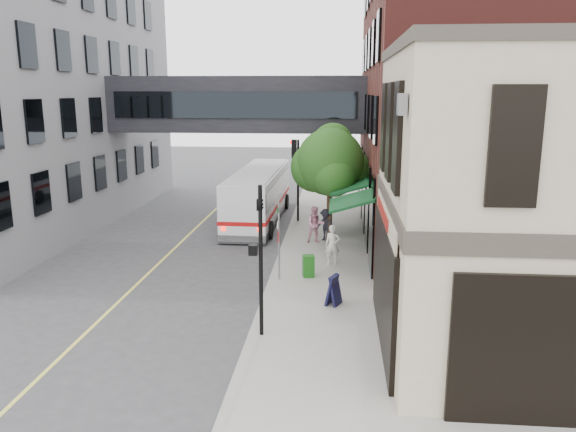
% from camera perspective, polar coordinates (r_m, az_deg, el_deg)
% --- Properties ---
extents(ground, '(120.00, 120.00, 0.00)m').
position_cam_1_polar(ground, '(15.42, -5.26, -15.39)').
color(ground, '#38383A').
rests_on(ground, ground).
extents(sidewalk_main, '(4.00, 60.00, 0.15)m').
position_cam_1_polar(sidewalk_main, '(28.31, 3.81, -2.06)').
color(sidewalk_main, gray).
rests_on(sidewalk_main, ground).
extents(corner_building, '(10.19, 8.12, 8.45)m').
position_cam_1_polar(corner_building, '(16.93, 27.25, 0.94)').
color(corner_building, '#C4B695').
rests_on(corner_building, ground).
extents(brick_building, '(13.76, 18.00, 14.00)m').
position_cam_1_polar(brick_building, '(29.33, 20.17, 11.38)').
color(brick_building, '#4F1C18').
rests_on(brick_building, ground).
extents(skyway_bridge, '(14.00, 3.18, 3.00)m').
position_cam_1_polar(skyway_bridge, '(31.88, -5.03, 11.25)').
color(skyway_bridge, black).
rests_on(skyway_bridge, ground).
extents(traffic_signal_near, '(0.44, 0.22, 4.60)m').
position_cam_1_polar(traffic_signal_near, '(16.11, -2.91, -2.68)').
color(traffic_signal_near, black).
rests_on(traffic_signal_near, sidewalk_main).
extents(traffic_signal_far, '(0.53, 0.28, 4.50)m').
position_cam_1_polar(traffic_signal_far, '(30.72, 0.78, 5.33)').
color(traffic_signal_far, black).
rests_on(traffic_signal_far, sidewalk_main).
extents(street_sign_pole, '(0.08, 0.75, 3.00)m').
position_cam_1_polar(street_sign_pole, '(21.17, -0.94, -1.88)').
color(street_sign_pole, gray).
rests_on(street_sign_pole, sidewalk_main).
extents(street_tree, '(3.80, 3.20, 5.60)m').
position_cam_1_polar(street_tree, '(26.81, 4.30, 5.46)').
color(street_tree, '#382619').
rests_on(street_tree, sidewalk_main).
extents(lane_marking, '(0.12, 40.00, 0.01)m').
position_cam_1_polar(lane_marking, '(25.62, -12.32, -4.07)').
color(lane_marking, '#D8CC4C').
rests_on(lane_marking, ground).
extents(bus, '(2.72, 10.66, 2.86)m').
position_cam_1_polar(bus, '(31.59, -2.99, 2.33)').
color(bus, white).
rests_on(bus, ground).
extents(pedestrian_a, '(0.61, 0.41, 1.66)m').
position_cam_1_polar(pedestrian_a, '(23.34, 4.54, -2.95)').
color(pedestrian_a, white).
rests_on(pedestrian_a, sidewalk_main).
extents(pedestrian_b, '(0.97, 0.82, 1.76)m').
position_cam_1_polar(pedestrian_b, '(26.59, 2.80, -0.89)').
color(pedestrian_b, pink).
rests_on(pedestrian_b, sidewalk_main).
extents(pedestrian_c, '(1.16, 1.01, 1.55)m').
position_cam_1_polar(pedestrian_c, '(27.06, 3.83, -0.89)').
color(pedestrian_c, black).
rests_on(pedestrian_c, sidewalk_main).
extents(newspaper_box, '(0.50, 0.46, 0.86)m').
position_cam_1_polar(newspaper_box, '(21.87, 2.10, -5.10)').
color(newspaper_box, '#175814').
rests_on(newspaper_box, sidewalk_main).
extents(sandwich_board, '(0.58, 0.68, 1.03)m').
position_cam_1_polar(sandwich_board, '(19.12, 4.66, -7.50)').
color(sandwich_board, black).
rests_on(sandwich_board, sidewalk_main).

